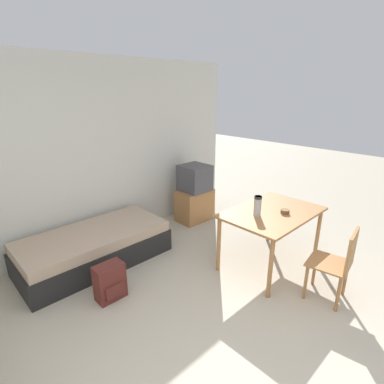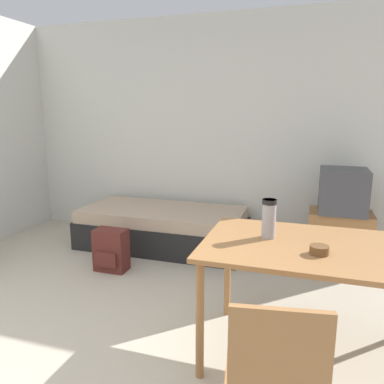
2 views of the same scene
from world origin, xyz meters
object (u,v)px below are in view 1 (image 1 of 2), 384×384
(backpack, at_px, (110,282))
(tv, at_px, (195,194))
(daybed, at_px, (95,247))
(thermos_flask, at_px, (258,205))
(mate_bowl, at_px, (285,211))
(wooden_chair, at_px, (338,262))
(dining_table, at_px, (272,217))

(backpack, bearing_deg, tv, 21.98)
(daybed, height_order, thermos_flask, thermos_flask)
(mate_bowl, bearing_deg, daybed, 133.30)
(wooden_chair, bearing_deg, tv, 81.10)
(tv, xyz_separation_m, wooden_chair, (-0.41, -2.64, 0.01))
(tv, distance_m, thermos_flask, 1.82)
(thermos_flask, bearing_deg, wooden_chair, -81.11)
(thermos_flask, bearing_deg, tv, 71.37)
(wooden_chair, relative_size, thermos_flask, 3.44)
(daybed, xyz_separation_m, mate_bowl, (1.71, -1.81, 0.58))
(tv, height_order, dining_table, tv)
(daybed, relative_size, dining_table, 1.50)
(tv, xyz_separation_m, dining_table, (-0.31, -1.73, 0.21))
(daybed, distance_m, thermos_flask, 2.24)
(tv, bearing_deg, thermos_flask, -108.63)
(daybed, distance_m, tv, 1.98)
(wooden_chair, relative_size, backpack, 2.04)
(tv, relative_size, mate_bowl, 9.33)
(dining_table, xyz_separation_m, wooden_chair, (-0.11, -0.90, -0.20))
(tv, height_order, mate_bowl, tv)
(dining_table, distance_m, thermos_flask, 0.35)
(backpack, bearing_deg, daybed, 74.16)
(daybed, height_order, dining_table, dining_table)
(thermos_flask, xyz_separation_m, mate_bowl, (0.31, -0.20, -0.11))
(wooden_chair, height_order, backpack, wooden_chair)
(dining_table, distance_m, wooden_chair, 0.93)
(mate_bowl, bearing_deg, wooden_chair, -101.92)
(tv, bearing_deg, daybed, -178.05)
(mate_bowl, bearing_deg, backpack, 152.88)
(dining_table, bearing_deg, wooden_chair, -96.74)
(daybed, bearing_deg, thermos_flask, -49.03)
(daybed, xyz_separation_m, backpack, (-0.23, -0.82, -0.01))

